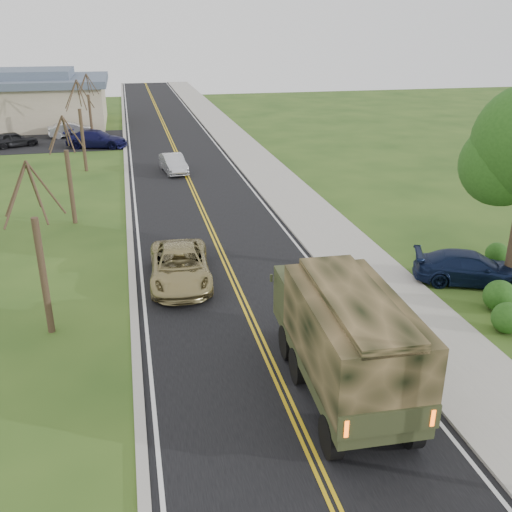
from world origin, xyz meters
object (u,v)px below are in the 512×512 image
object	(u,v)px
sedan_silver	(173,164)
pickup_navy	(470,268)
suv_champagne	(180,266)
military_truck	(344,333)

from	to	relation	value
sedan_silver	pickup_navy	distance (m)	23.96
suv_champagne	sedan_silver	world-z (taller)	suv_champagne
suv_champagne	pickup_navy	world-z (taller)	suv_champagne
pickup_navy	military_truck	bearing A→B (deg)	149.37
pickup_navy	suv_champagne	bearing A→B (deg)	99.00
military_truck	pickup_navy	world-z (taller)	military_truck
military_truck	pickup_navy	xyz separation A→B (m)	(7.92, 6.10, -1.35)
suv_champagne	pickup_navy	distance (m)	11.98
military_truck	suv_champagne	bearing A→B (deg)	115.28
suv_champagne	sedan_silver	size ratio (longest dim) A/B	1.31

